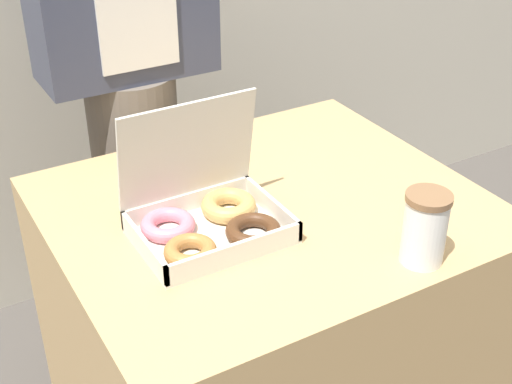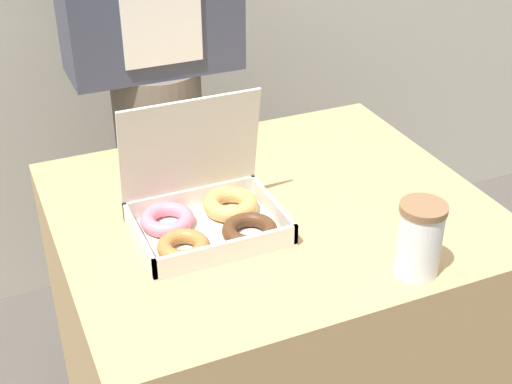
# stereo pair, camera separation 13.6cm
# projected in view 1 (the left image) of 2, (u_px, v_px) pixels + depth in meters

# --- Properties ---
(table) EXTENTS (0.86, 0.75, 0.76)m
(table) POSITION_uv_depth(u_px,v_px,m) (266.00, 343.00, 1.66)
(table) COLOR tan
(table) RESTS_ON ground_plane
(donut_box) EXTENTS (0.28, 0.23, 0.25)m
(donut_box) POSITION_uv_depth(u_px,v_px,m) (209.00, 216.00, 1.35)
(donut_box) COLOR silver
(donut_box) RESTS_ON table
(coffee_cup) EXTENTS (0.08, 0.08, 0.14)m
(coffee_cup) POSITION_uv_depth(u_px,v_px,m) (425.00, 228.00, 1.26)
(coffee_cup) COLOR white
(coffee_cup) RESTS_ON table
(person_customer) EXTENTS (0.43, 0.24, 1.69)m
(person_customer) POSITION_uv_depth(u_px,v_px,m) (126.00, 50.00, 1.75)
(person_customer) COLOR #665B51
(person_customer) RESTS_ON ground_plane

